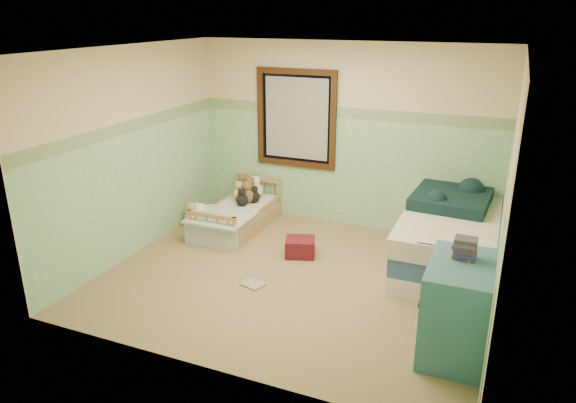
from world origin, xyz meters
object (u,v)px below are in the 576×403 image
at_px(plush_floor_cream, 201,222).
at_px(red_pillow, 300,247).
at_px(toddler_bed_frame, 237,222).
at_px(plush_floor_tan, 193,218).
at_px(dresser, 457,309).
at_px(floor_book, 253,284).
at_px(twin_bed_frame, 447,256).

relative_size(plush_floor_cream, red_pillow, 0.79).
distance_m(toddler_bed_frame, plush_floor_cream, 0.50).
height_order(plush_floor_tan, dresser, dresser).
bearing_deg(floor_book, plush_floor_tan, 157.81).
relative_size(toddler_bed_frame, dresser, 1.64).
distance_m(plush_floor_tan, twin_bed_frame, 3.45).
relative_size(plush_floor_tan, red_pillow, 0.66).
relative_size(plush_floor_cream, plush_floor_tan, 1.19).
height_order(plush_floor_cream, plush_floor_tan, plush_floor_cream).
height_order(dresser, floor_book, dresser).
bearing_deg(toddler_bed_frame, plush_floor_tan, -163.68).
bearing_deg(twin_bed_frame, toddler_bed_frame, 178.95).
bearing_deg(plush_floor_tan, dresser, -23.55).
height_order(twin_bed_frame, floor_book, twin_bed_frame).
distance_m(plush_floor_cream, floor_book, 1.71).
height_order(toddler_bed_frame, plush_floor_cream, plush_floor_cream).
bearing_deg(toddler_bed_frame, floor_book, -56.49).
distance_m(red_pillow, floor_book, 0.94).
bearing_deg(red_pillow, plush_floor_cream, 173.49).
height_order(red_pillow, floor_book, red_pillow).
bearing_deg(toddler_bed_frame, plush_floor_cream, -140.35).
distance_m(twin_bed_frame, dresser, 1.80).
bearing_deg(plush_floor_cream, plush_floor_tan, 148.80).
bearing_deg(red_pillow, toddler_bed_frame, 156.64).
height_order(plush_floor_tan, red_pillow, plush_floor_tan).
bearing_deg(red_pillow, dresser, -33.54).
height_order(toddler_bed_frame, red_pillow, red_pillow).
bearing_deg(floor_book, plush_floor_cream, 156.67).
height_order(toddler_bed_frame, plush_floor_tan, plush_floor_tan).
bearing_deg(floor_book, dresser, 5.97).
bearing_deg(twin_bed_frame, plush_floor_tan, -177.90).
bearing_deg(dresser, red_pillow, 146.46).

